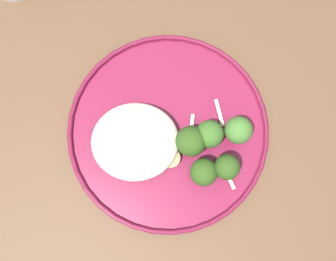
{
  "coord_description": "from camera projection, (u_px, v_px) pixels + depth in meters",
  "views": [
    {
      "loc": [
        0.02,
        0.05,
        1.32
      ],
      "look_at": [
        0.01,
        -0.04,
        0.76
      ],
      "focal_mm": 42.78,
      "sensor_mm": 36.0,
      "label": 1
    }
  ],
  "objects": [
    {
      "name": "ground",
      "position": [
        172.0,
        178.0,
        1.31
      ],
      "size": [
        6.0,
        6.0,
        0.0
      ],
      "primitive_type": "plane",
      "color": "#665B51"
    },
    {
      "name": "wooden_dining_table",
      "position": [
        177.0,
        163.0,
        0.66
      ],
      "size": [
        1.4,
        1.0,
        0.74
      ],
      "color": "brown",
      "rests_on": "ground"
    },
    {
      "name": "dinner_plate",
      "position": [
        168.0,
        132.0,
        0.58
      ],
      "size": [
        0.29,
        0.29,
        0.02
      ],
      "color": "maroon",
      "rests_on": "wooden_dining_table"
    },
    {
      "name": "noodle_bed",
      "position": [
        135.0,
        142.0,
        0.56
      ],
      "size": [
        0.12,
        0.11,
        0.04
      ],
      "color": "beige",
      "rests_on": "dinner_plate"
    },
    {
      "name": "seared_scallop_rear_pale",
      "position": [
        138.0,
        149.0,
        0.56
      ],
      "size": [
        0.03,
        0.03,
        0.01
      ],
      "color": "beige",
      "rests_on": "dinner_plate"
    },
    {
      "name": "seared_scallop_on_noodles",
      "position": [
        119.0,
        153.0,
        0.56
      ],
      "size": [
        0.03,
        0.03,
        0.02
      ],
      "color": "#E5C689",
      "rests_on": "dinner_plate"
    },
    {
      "name": "seared_scallop_right_edge",
      "position": [
        170.0,
        155.0,
        0.56
      ],
      "size": [
        0.03,
        0.03,
        0.01
      ],
      "color": "#E5C689",
      "rests_on": "dinner_plate"
    },
    {
      "name": "seared_scallop_tiny_bay",
      "position": [
        149.0,
        128.0,
        0.57
      ],
      "size": [
        0.03,
        0.03,
        0.01
      ],
      "color": "beige",
      "rests_on": "dinner_plate"
    },
    {
      "name": "broccoli_floret_rear_charred",
      "position": [
        191.0,
        141.0,
        0.54
      ],
      "size": [
        0.04,
        0.04,
        0.05
      ],
      "color": "#89A356",
      "rests_on": "dinner_plate"
    },
    {
      "name": "broccoli_floret_split_head",
      "position": [
        210.0,
        134.0,
        0.55
      ],
      "size": [
        0.04,
        0.04,
        0.05
      ],
      "color": "#89A356",
      "rests_on": "dinner_plate"
    },
    {
      "name": "broccoli_floret_center_pile",
      "position": [
        204.0,
        172.0,
        0.54
      ],
      "size": [
        0.04,
        0.04,
        0.05
      ],
      "color": "#89A356",
      "rests_on": "dinner_plate"
    },
    {
      "name": "broccoli_floret_beside_noodles",
      "position": [
        238.0,
        130.0,
        0.54
      ],
      "size": [
        0.04,
        0.04,
        0.06
      ],
      "color": "#89A356",
      "rests_on": "dinner_plate"
    },
    {
      "name": "broccoli_floret_right_tilted",
      "position": [
        227.0,
        167.0,
        0.53
      ],
      "size": [
        0.03,
        0.03,
        0.05
      ],
      "color": "#7A994C",
      "rests_on": "dinner_plate"
    },
    {
      "name": "onion_sliver_pale_crescent",
      "position": [
        191.0,
        132.0,
        0.57
      ],
      "size": [
        0.01,
        0.05,
        0.0
      ],
      "primitive_type": "cube",
      "rotation": [
        0.0,
        0.0,
        1.41
      ],
      "color": "silver",
      "rests_on": "dinner_plate"
    },
    {
      "name": "onion_sliver_curled_piece",
      "position": [
        219.0,
        113.0,
        0.58
      ],
      "size": [
        0.01,
        0.04,
        0.0
      ],
      "primitive_type": "cube",
      "rotation": [
        0.0,
        0.0,
        1.77
      ],
      "color": "silver",
      "rests_on": "dinner_plate"
    },
    {
      "name": "onion_sliver_long_sliver",
      "position": [
        228.0,
        176.0,
        0.56
      ],
      "size": [
        0.02,
        0.04,
        0.0
      ],
      "primitive_type": "cube",
      "rotation": [
        0.0,
        0.0,
        1.96
      ],
      "color": "silver",
      "rests_on": "dinner_plate"
    }
  ]
}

